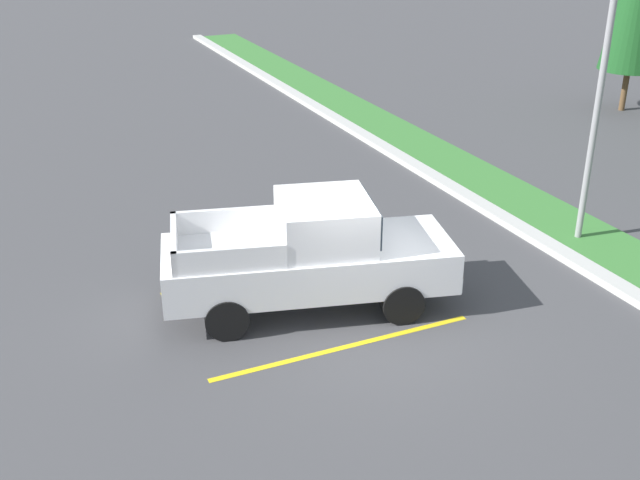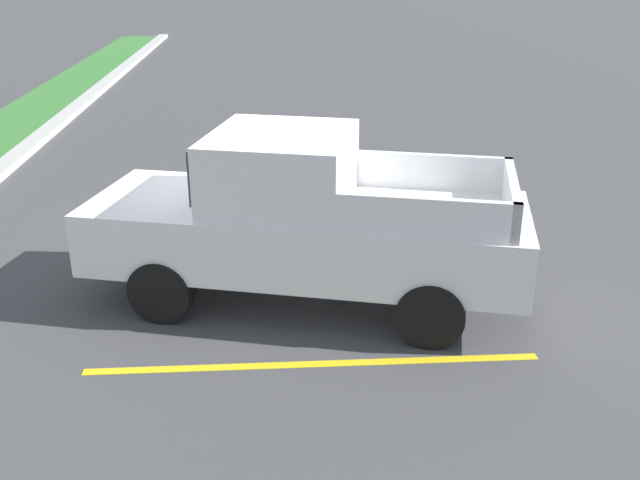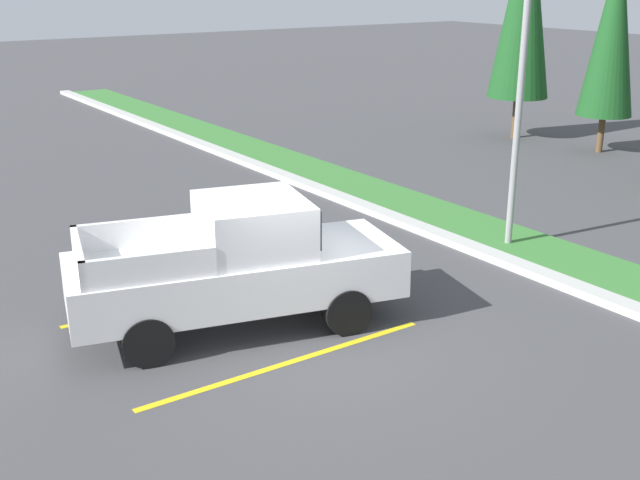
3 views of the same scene
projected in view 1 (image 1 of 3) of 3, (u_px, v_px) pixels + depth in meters
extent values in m
plane|color=#424244|center=(362.00, 319.00, 14.03)|extent=(120.00, 120.00, 0.00)
cube|color=yellow|center=(278.00, 271.00, 15.74)|extent=(0.12, 4.80, 0.01)
cube|color=yellow|center=(345.00, 347.00, 13.17)|extent=(0.12, 4.80, 0.01)
cube|color=#B2B2AD|center=(581.00, 264.00, 15.86)|extent=(56.00, 0.40, 0.15)
cube|color=#387533|center=(622.00, 256.00, 16.29)|extent=(56.00, 1.80, 0.06)
cylinder|color=black|center=(379.00, 261.00, 15.30)|extent=(0.46, 0.81, 0.76)
cylinder|color=black|center=(402.00, 303.00, 13.78)|extent=(0.46, 0.81, 0.76)
cylinder|color=black|center=(221.00, 274.00, 14.81)|extent=(0.46, 0.81, 0.76)
cylinder|color=black|center=(227.00, 319.00, 13.29)|extent=(0.46, 0.81, 0.76)
cube|color=white|center=(308.00, 263.00, 14.08)|extent=(3.12, 5.51, 0.76)
cube|color=white|center=(325.00, 222.00, 13.80)|extent=(2.10, 1.98, 0.84)
cube|color=#2D3842|center=(370.00, 216.00, 13.90)|extent=(1.58, 0.46, 0.63)
cube|color=white|center=(223.00, 220.00, 14.36)|extent=(0.57, 1.87, 0.44)
cube|color=white|center=(230.00, 260.00, 12.85)|extent=(0.57, 1.87, 0.44)
cube|color=white|center=(174.00, 243.00, 13.46)|extent=(1.77, 0.54, 0.44)
cube|color=silver|center=(443.00, 264.00, 14.59)|extent=(1.79, 0.60, 0.28)
cylinder|color=gray|center=(603.00, 73.00, 15.61)|extent=(0.14, 0.14, 7.33)
cylinder|color=brown|center=(624.00, 90.00, 26.50)|extent=(0.20, 0.20, 1.40)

